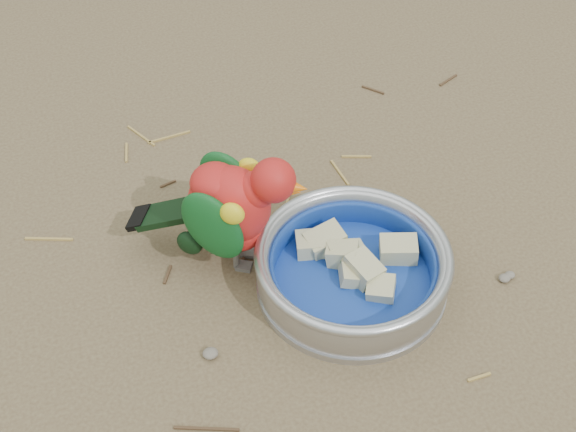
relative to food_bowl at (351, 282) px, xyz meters
name	(u,v)px	position (x,y,z in m)	size (l,w,h in m)	color
ground	(321,354)	(-0.07, -0.08, -0.01)	(60.00, 60.00, 0.00)	brown
food_bowl	(351,282)	(0.00, 0.00, 0.00)	(0.23, 0.23, 0.02)	#B2B2BA
bowl_wall	(353,266)	(0.00, 0.00, 0.03)	(0.23, 0.23, 0.04)	#B2B2BA
fruit_wedges	(353,269)	(0.00, 0.00, 0.02)	(0.14, 0.14, 0.03)	#C2BD8B
lory_parrot	(233,213)	(-0.12, 0.08, 0.07)	(0.10, 0.20, 0.16)	red
ground_debris	(334,306)	(-0.03, -0.03, -0.01)	(0.90, 0.80, 0.01)	#A88947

